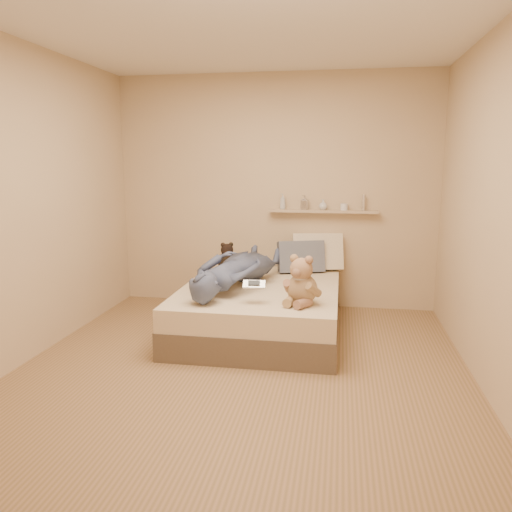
% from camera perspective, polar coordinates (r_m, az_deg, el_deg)
% --- Properties ---
extents(room, '(3.80, 3.80, 3.80)m').
position_cam_1_polar(room, '(3.81, -1.66, 5.60)').
color(room, '#936C4C').
rests_on(room, ground).
extents(bed, '(1.50, 1.90, 0.45)m').
position_cam_1_polar(bed, '(4.92, 0.55, -6.01)').
color(bed, brown).
rests_on(bed, floor).
extents(game_console, '(0.20, 0.10, 0.06)m').
position_cam_1_polar(game_console, '(4.23, -0.22, -3.25)').
color(game_console, silver).
rests_on(game_console, bed).
extents(teddy_bear, '(0.34, 0.35, 0.43)m').
position_cam_1_polar(teddy_bear, '(4.22, 5.20, -3.21)').
color(teddy_bear, '#9B7B55').
rests_on(teddy_bear, bed).
extents(dark_plush, '(0.21, 0.21, 0.32)m').
position_cam_1_polar(dark_plush, '(5.52, -3.34, -0.28)').
color(dark_plush, black).
rests_on(dark_plush, bed).
extents(pillow_cream, '(0.59, 0.38, 0.43)m').
position_cam_1_polar(pillow_cream, '(5.57, 7.01, 0.42)').
color(pillow_cream, beige).
rests_on(pillow_cream, bed).
extents(pillow_grey, '(0.54, 0.36, 0.36)m').
position_cam_1_polar(pillow_grey, '(5.45, 5.16, -0.09)').
color(pillow_grey, slate).
rests_on(pillow_grey, bed).
extents(person, '(0.90, 1.60, 0.36)m').
position_cam_1_polar(person, '(4.78, -2.38, -1.45)').
color(person, '#4C5677').
rests_on(person, bed).
extents(wall_shelf, '(1.20, 0.12, 0.03)m').
position_cam_1_polar(wall_shelf, '(5.59, 7.67, 5.10)').
color(wall_shelf, tan).
rests_on(wall_shelf, wall_back).
extents(shelf_bottles, '(0.94, 0.10, 0.17)m').
position_cam_1_polar(shelf_bottles, '(5.58, 6.73, 5.99)').
color(shelf_bottles, '#B6BBBF').
rests_on(shelf_bottles, wall_shelf).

